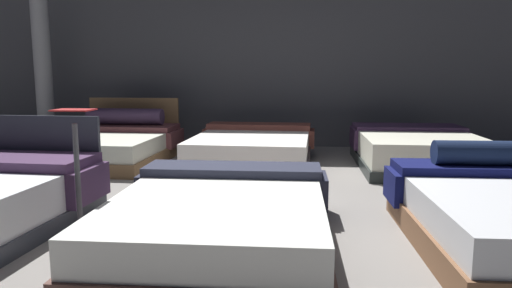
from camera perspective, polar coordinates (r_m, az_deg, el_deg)
The scene contains 8 objects.
ground_plane at distance 4.64m, azimuth -2.09°, elevation -7.15°, with size 18.00×18.00×0.02m, color gray.
showroom_back_wall at distance 8.10m, azimuth 1.13°, elevation 12.15°, with size 18.00×0.06×3.50m, color #47474C.
bed_1 at distance 3.48m, azimuth -4.47°, elevation -9.10°, with size 1.69×2.04×0.45m.
bed_3 at distance 6.96m, azimuth -17.69°, elevation -0.11°, with size 1.72×2.08×0.89m.
bed_4 at distance 6.39m, azimuth -0.44°, elevation -0.66°, with size 1.75×2.10×0.51m.
bed_5 at distance 6.61m, azimuth 19.53°, elevation -0.71°, with size 1.63×2.08×0.51m.
price_sign at distance 3.73m, azimuth -21.41°, elevation -5.42°, with size 0.28×0.24×1.00m.
support_pillar at distance 8.58m, azimuth -25.35°, elevation 11.14°, with size 0.28×0.28×3.50m, color #99999E.
Camera 1 is at (0.57, -4.43, 1.25)m, focal length 31.85 mm.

